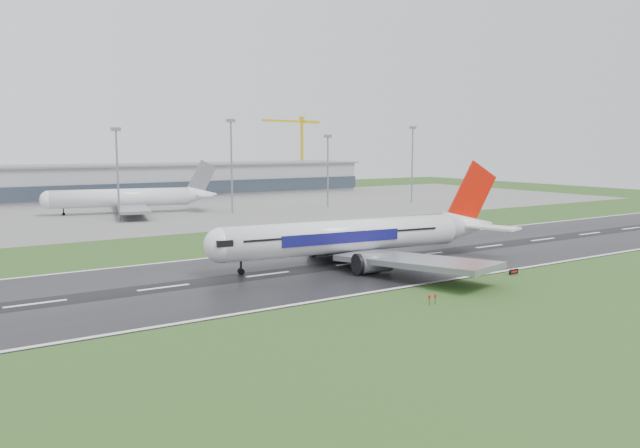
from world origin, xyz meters
TOP-DOWN VIEW (x-y plane):
  - ground at (0.00, 0.00)m, footprint 520.00×520.00m
  - runway at (0.00, 0.00)m, footprint 400.00×45.00m
  - apron at (0.00, 125.00)m, footprint 400.00×130.00m
  - terminal at (0.00, 185.00)m, footprint 240.00×36.00m
  - main_airliner at (2.05, -0.65)m, footprint 73.96×71.16m
  - parked_airliner at (-13.19, 120.05)m, footprint 72.66×69.38m
  - tower_crane at (106.82, 200.00)m, footprint 40.87×9.66m
  - runway_sign at (19.07, -24.82)m, footprint 2.27×0.96m
  - floodmast_2 at (-21.82, 100.00)m, footprint 0.64×0.64m
  - floodmast_3 at (17.98, 100.00)m, footprint 0.64×0.64m
  - floodmast_4 at (58.94, 100.00)m, footprint 0.64×0.64m
  - floodmast_5 at (102.37, 100.00)m, footprint 0.64×0.64m

SIDE VIEW (x-z plane):
  - ground at x=0.00m, z-range 0.00..0.00m
  - apron at x=0.00m, z-range 0.00..0.08m
  - runway at x=0.00m, z-range 0.00..0.10m
  - runway_sign at x=19.07m, z-range 0.00..1.04m
  - terminal at x=0.00m, z-range 0.00..15.00m
  - parked_airliner at x=-13.19m, z-range 0.08..18.24m
  - main_airliner at x=2.05m, z-range 0.10..19.88m
  - floodmast_4 at x=58.94m, z-range 0.00..27.25m
  - floodmast_2 at x=-21.82m, z-range 0.00..28.77m
  - floodmast_5 at x=102.37m, z-range 0.00..31.27m
  - floodmast_3 at x=17.98m, z-range 0.00..32.36m
  - tower_crane at x=106.82m, z-range 0.00..40.90m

